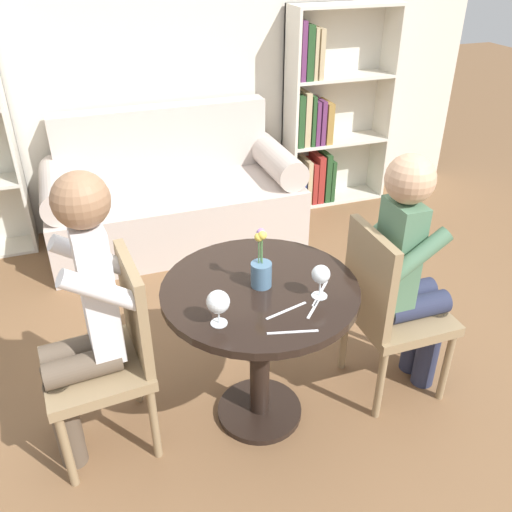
# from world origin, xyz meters

# --- Properties ---
(ground_plane) EXTENTS (16.00, 16.00, 0.00)m
(ground_plane) POSITION_xyz_m (0.00, 0.00, 0.00)
(ground_plane) COLOR brown
(back_wall) EXTENTS (5.20, 0.05, 2.70)m
(back_wall) POSITION_xyz_m (0.00, 2.28, 1.35)
(back_wall) COLOR silver
(back_wall) RESTS_ON ground_plane
(round_table) EXTENTS (0.82, 0.82, 0.73)m
(round_table) POSITION_xyz_m (0.00, 0.00, 0.56)
(round_table) COLOR black
(round_table) RESTS_ON ground_plane
(couch) EXTENTS (1.77, 0.80, 0.92)m
(couch) POSITION_xyz_m (0.00, 1.85, 0.31)
(couch) COLOR beige
(couch) RESTS_ON ground_plane
(bookshelf_right) EXTENTS (0.85, 0.28, 1.54)m
(bookshelf_right) POSITION_xyz_m (1.30, 2.12, 0.70)
(bookshelf_right) COLOR silver
(bookshelf_right) RESTS_ON ground_plane
(chair_left) EXTENTS (0.45, 0.45, 0.90)m
(chair_left) POSITION_xyz_m (-0.62, 0.09, 0.49)
(chair_left) COLOR #937A56
(chair_left) RESTS_ON ground_plane
(chair_right) EXTENTS (0.42, 0.42, 0.90)m
(chair_right) POSITION_xyz_m (0.62, -0.02, 0.49)
(chair_right) COLOR #937A56
(chair_right) RESTS_ON ground_plane
(person_left) EXTENTS (0.43, 0.36, 1.29)m
(person_left) POSITION_xyz_m (-0.71, 0.07, 0.69)
(person_left) COLOR brown
(person_left) RESTS_ON ground_plane
(person_right) EXTENTS (0.42, 0.34, 1.23)m
(person_right) POSITION_xyz_m (0.71, -0.02, 0.66)
(person_right) COLOR #282D47
(person_right) RESTS_ON ground_plane
(wine_glass_left) EXTENTS (0.09, 0.09, 0.14)m
(wine_glass_left) POSITION_xyz_m (-0.23, -0.18, 0.82)
(wine_glass_left) COLOR white
(wine_glass_left) RESTS_ON round_table
(wine_glass_right) EXTENTS (0.07, 0.07, 0.14)m
(wine_glass_right) POSITION_xyz_m (0.20, -0.14, 0.83)
(wine_glass_right) COLOR white
(wine_glass_right) RESTS_ON round_table
(flower_vase) EXTENTS (0.09, 0.09, 0.26)m
(flower_vase) POSITION_xyz_m (0.01, 0.01, 0.81)
(flower_vase) COLOR slate
(flower_vase) RESTS_ON round_table
(knife_left_setting) EXTENTS (0.19, 0.06, 0.00)m
(knife_left_setting) POSITION_xyz_m (0.04, -0.19, 0.73)
(knife_left_setting) COLOR silver
(knife_left_setting) RESTS_ON round_table
(fork_left_setting) EXTENTS (0.19, 0.06, 0.00)m
(fork_left_setting) POSITION_xyz_m (0.01, -0.32, 0.73)
(fork_left_setting) COLOR silver
(fork_left_setting) RESTS_ON round_table
(knife_right_setting) EXTENTS (0.14, 0.15, 0.00)m
(knife_right_setting) POSITION_xyz_m (0.16, -0.19, 0.73)
(knife_right_setting) COLOR silver
(knife_right_setting) RESTS_ON round_table
(fork_right_setting) EXTENTS (0.14, 0.15, 0.00)m
(fork_right_setting) POSITION_xyz_m (0.21, -0.13, 0.73)
(fork_right_setting) COLOR silver
(fork_right_setting) RESTS_ON round_table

